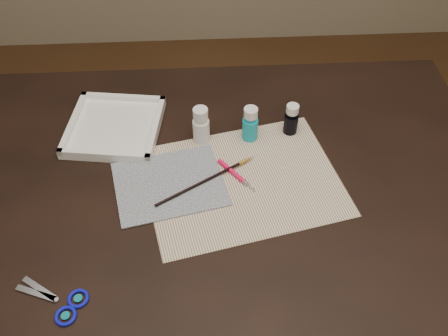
{
  "coord_description": "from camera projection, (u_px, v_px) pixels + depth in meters",
  "views": [
    {
      "loc": [
        -0.04,
        -0.76,
        1.63
      ],
      "look_at": [
        0.0,
        0.0,
        0.8
      ],
      "focal_mm": 40.0,
      "sensor_mm": 36.0,
      "label": 1
    }
  ],
  "objects": [
    {
      "name": "paint_bottle_cyan",
      "position": [
        250.0,
        124.0,
        1.23
      ],
      "size": [
        0.05,
        0.05,
        0.1
      ],
      "primitive_type": "cylinder",
      "rotation": [
        0.0,
        0.0,
        0.41
      ],
      "color": "#13A2BF",
      "rests_on": "table"
    },
    {
      "name": "scissors",
      "position": [
        49.0,
        299.0,
        0.96
      ],
      "size": [
        0.18,
        0.14,
        0.01
      ],
      "primitive_type": null,
      "rotation": [
        0.0,
        0.0,
        2.77
      ],
      "color": "silver",
      "rests_on": "table"
    },
    {
      "name": "paint_bottle_navy",
      "position": [
        291.0,
        119.0,
        1.25
      ],
      "size": [
        0.04,
        0.04,
        0.09
      ],
      "primitive_type": "cylinder",
      "rotation": [
        0.0,
        0.0,
        -0.08
      ],
      "color": "black",
      "rests_on": "table"
    },
    {
      "name": "craft_knife",
      "position": [
        237.0,
        176.0,
        1.17
      ],
      "size": [
        0.09,
        0.11,
        0.01
      ],
      "primitive_type": null,
      "rotation": [
        0.0,
        0.0,
        -0.92
      ],
      "color": "#FA0F50",
      "rests_on": "paper"
    },
    {
      "name": "canvas",
      "position": [
        169.0,
        184.0,
        1.16
      ],
      "size": [
        0.28,
        0.25,
        0.0
      ],
      "primitive_type": "cube",
      "rotation": [
        0.0,
        0.0,
        0.21
      ],
      "color": "black",
      "rests_on": "paper"
    },
    {
      "name": "paint_bottle_white",
      "position": [
        201.0,
        125.0,
        1.22
      ],
      "size": [
        0.05,
        0.05,
        0.1
      ],
      "primitive_type": "cylinder",
      "rotation": [
        0.0,
        0.0,
        -0.41
      ],
      "color": "white",
      "rests_on": "table"
    },
    {
      "name": "paintbrush",
      "position": [
        207.0,
        180.0,
        1.16
      ],
      "size": [
        0.24,
        0.15,
        0.01
      ],
      "primitive_type": null,
      "rotation": [
        0.0,
        0.0,
        0.54
      ],
      "color": "black",
      "rests_on": "canvas"
    },
    {
      "name": "paper",
      "position": [
        243.0,
        181.0,
        1.16
      ],
      "size": [
        0.51,
        0.43,
        0.0
      ],
      "primitive_type": "cube",
      "rotation": [
        0.0,
        0.0,
        0.22
      ],
      "color": "silver",
      "rests_on": "table"
    },
    {
      "name": "palette_tray",
      "position": [
        114.0,
        126.0,
        1.27
      ],
      "size": [
        0.26,
        0.26,
        0.03
      ],
      "primitive_type": "cube",
      "rotation": [
        0.0,
        0.0,
        -0.14
      ],
      "color": "white",
      "rests_on": "table"
    },
    {
      "name": "ground",
      "position": [
        224.0,
        326.0,
        1.72
      ],
      "size": [
        3.5,
        3.5,
        0.02
      ],
      "primitive_type": "cube",
      "color": "#422614",
      "rests_on": "ground"
    },
    {
      "name": "table",
      "position": [
        224.0,
        267.0,
        1.44
      ],
      "size": [
        1.3,
        0.9,
        0.75
      ],
      "primitive_type": "cube",
      "color": "black",
      "rests_on": "ground"
    }
  ]
}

